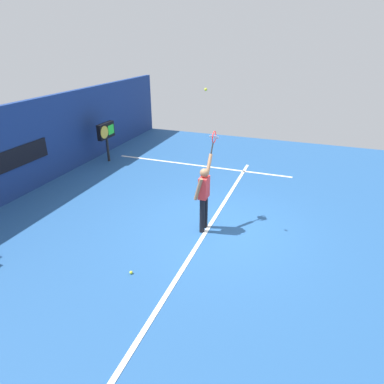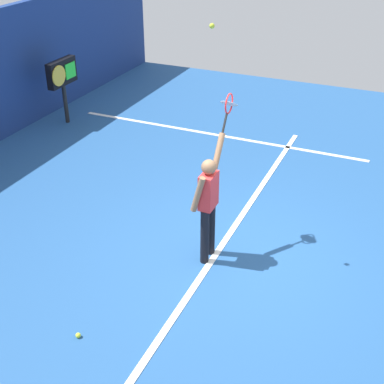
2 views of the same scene
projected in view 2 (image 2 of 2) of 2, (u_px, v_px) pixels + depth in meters
name	position (u px, v px, depth m)	size (l,w,h in m)	color
ground_plane	(234.00, 256.00, 8.33)	(18.00, 18.00, 0.00)	#23518C
court_baseline	(218.00, 251.00, 8.42)	(10.00, 0.10, 0.01)	white
court_sideline	(215.00, 135.00, 12.43)	(0.10, 7.00, 0.01)	white
tennis_player	(208.00, 201.00, 7.80)	(0.80, 0.31, 1.92)	black
tennis_racket	(229.00, 106.00, 7.77)	(0.47, 0.27, 0.60)	black
tennis_ball	(212.00, 26.00, 6.66)	(0.07, 0.07, 0.07)	#CCE033
scoreboard_clock	(62.00, 75.00, 12.53)	(0.96, 0.20, 1.55)	black
spare_ball	(78.00, 335.00, 6.79)	(0.07, 0.07, 0.07)	#CCE033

